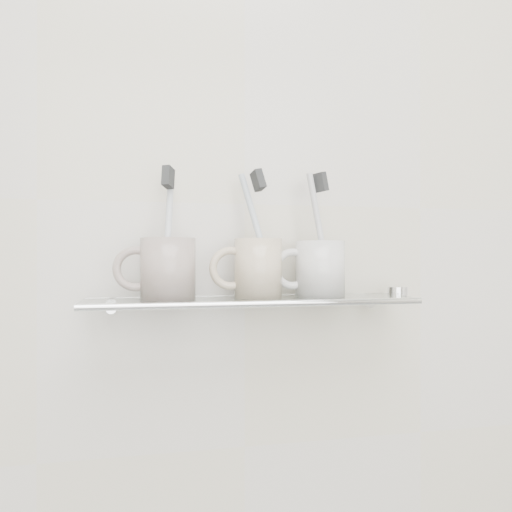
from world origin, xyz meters
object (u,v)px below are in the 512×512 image
object	(u,v)px
mug_center	(258,268)
mug_right	(320,269)
mug_left	(168,269)
shelf_glass	(252,301)

from	to	relation	value
mug_center	mug_right	xyz separation A→B (m)	(0.10, 0.00, -0.00)
mug_left	mug_right	xyz separation A→B (m)	(0.24, 0.00, -0.00)
shelf_glass	mug_right	bearing A→B (deg)	2.59
shelf_glass	mug_left	xyz separation A→B (m)	(-0.13, 0.00, 0.05)
shelf_glass	mug_left	distance (m)	0.14
mug_left	mug_center	distance (m)	0.14
mug_right	shelf_glass	bearing A→B (deg)	-162.81
mug_left	mug_right	world-z (taller)	mug_left
mug_right	mug_center	bearing A→B (deg)	-165.40
shelf_glass	mug_center	bearing A→B (deg)	26.33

